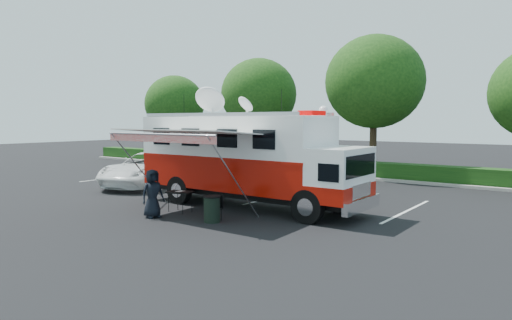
{
  "coord_description": "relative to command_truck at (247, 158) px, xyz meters",
  "views": [
    {
      "loc": [
        11.21,
        -14.65,
        3.55
      ],
      "look_at": [
        0.0,
        0.5,
        1.9
      ],
      "focal_mm": 32.0,
      "sensor_mm": 36.0,
      "label": 1
    }
  ],
  "objects": [
    {
      "name": "ground_plane",
      "position": [
        0.09,
        0.0,
        -2.03
      ],
      "size": [
        120.0,
        120.0,
        0.0
      ],
      "primitive_type": "plane",
      "color": "black",
      "rests_on": "ground"
    },
    {
      "name": "back_border",
      "position": [
        1.23,
        12.9,
        2.97
      ],
      "size": [
        60.0,
        6.14,
        8.87
      ],
      "color": "#9E998E",
      "rests_on": "ground_plane"
    },
    {
      "name": "stall_lines",
      "position": [
        -0.41,
        3.0,
        -2.03
      ],
      "size": [
        24.12,
        5.5,
        0.01
      ],
      "color": "silver",
      "rests_on": "ground_plane"
    },
    {
      "name": "command_truck",
      "position": [
        0.0,
        0.0,
        0.0
      ],
      "size": [
        9.88,
        2.72,
        4.75
      ],
      "color": "black",
      "rests_on": "ground_plane"
    },
    {
      "name": "awning",
      "position": [
        -0.89,
        -2.82,
        1.03
      ],
      "size": [
        5.4,
        2.78,
        3.26
      ],
      "color": "white",
      "rests_on": "ground_plane"
    },
    {
      "name": "white_suv",
      "position": [
        -7.92,
        1.68,
        -2.03
      ],
      "size": [
        4.7,
        7.12,
        1.82
      ],
      "primitive_type": "imported",
      "rotation": [
        0.0,
        0.0,
        0.28
      ],
      "color": "white",
      "rests_on": "ground_plane"
    },
    {
      "name": "person",
      "position": [
        -1.49,
        -3.7,
        -2.03
      ],
      "size": [
        0.74,
        0.97,
        1.77
      ],
      "primitive_type": "imported",
      "rotation": [
        0.0,
        0.0,
        1.34
      ],
      "color": "black",
      "rests_on": "ground_plane"
    },
    {
      "name": "folding_table",
      "position": [
        -1.44,
        -2.38,
        -1.28
      ],
      "size": [
        1.1,
        0.93,
        0.8
      ],
      "color": "black",
      "rests_on": "ground_plane"
    },
    {
      "name": "folding_chair",
      "position": [
        0.69,
        -2.68,
        -1.49
      ],
      "size": [
        0.44,
        0.46,
        0.92
      ],
      "color": "black",
      "rests_on": "ground_plane"
    },
    {
      "name": "trash_bin",
      "position": [
        0.74,
        -2.97,
        -1.57
      ],
      "size": [
        0.62,
        0.62,
        0.92
      ],
      "color": "black",
      "rests_on": "ground_plane"
    }
  ]
}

